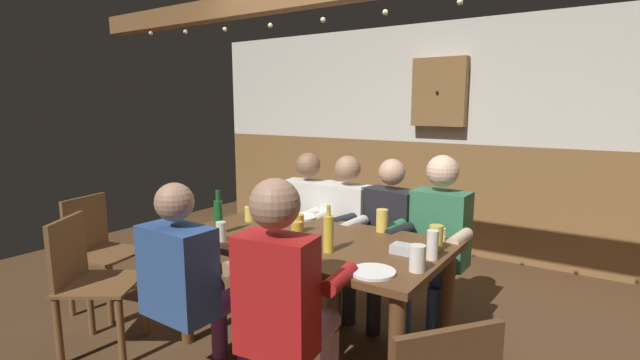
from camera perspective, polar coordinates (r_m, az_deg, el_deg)
name	(u,v)px	position (r m, az deg, el deg)	size (l,w,h in m)	color
ground_plane	(314,348)	(3.15, -0.81, -20.51)	(7.29, 7.29, 0.00)	#4C331E
back_wall_upper	(448,83)	(5.02, 15.90, 11.70)	(6.08, 0.12, 1.25)	beige
back_wall_wainscot	(443,196)	(5.11, 15.28, -2.02)	(6.08, 0.12, 1.18)	brown
dining_table	(312,254)	(2.87, -1.03, -9.36)	(1.66, 0.93, 0.75)	brown
person_0	(305,217)	(3.72, -1.90, -4.75)	(0.58, 0.60, 1.19)	silver
person_1	(342,224)	(3.52, 2.83, -5.65)	(0.52, 0.52, 1.19)	silver
person_2	(385,232)	(3.36, 8.18, -6.55)	(0.58, 0.56, 1.19)	black
person_3	(436,236)	(3.22, 14.50, -6.84)	(0.54, 0.52, 1.24)	#33724C
person_4	(190,277)	(2.60, -16.09, -11.69)	(0.55, 0.54, 1.18)	#2D4C84
person_5	(285,297)	(2.16, -4.40, -14.57)	(0.53, 0.55, 1.27)	#AD1919
chair_empty_near_right	(89,280)	(3.29, -27.24, -11.17)	(0.61, 0.61, 0.88)	brown
chair_empty_far_end	(99,249)	(3.91, -26.19, -7.87)	(0.53, 0.53, 0.88)	brown
table_candle	(443,235)	(2.86, 15.27, -6.70)	(0.04, 0.04, 0.08)	#F9E08C
condiment_caddy	(404,249)	(2.59, 10.61, -8.61)	(0.14, 0.10, 0.05)	#B2B7BC
plate_0	(299,217)	(3.33, -2.63, -4.68)	(0.26, 0.26, 0.01)	white
plate_1	(373,272)	(2.28, 6.74, -11.48)	(0.23, 0.23, 0.01)	white
bottle_0	(328,233)	(2.54, 1.08, -6.73)	(0.06, 0.06, 0.27)	gold
bottle_1	(218,216)	(2.98, -12.74, -4.42)	(0.06, 0.06, 0.28)	#195923
pint_glass_0	(297,231)	(2.78, -2.95, -6.45)	(0.07, 0.07, 0.11)	gold
pint_glass_1	(417,258)	(2.33, 12.23, -9.66)	(0.08, 0.08, 0.13)	white
pint_glass_2	(436,238)	(2.67, 14.48, -7.09)	(0.08, 0.08, 0.14)	#E5C64C
pint_glass_3	(299,223)	(2.95, -2.70, -5.52)	(0.07, 0.07, 0.12)	gold
pint_glass_4	(382,221)	(2.98, 7.87, -5.10)	(0.08, 0.08, 0.15)	#E5C64C
pint_glass_5	(221,231)	(2.83, -12.41, -6.36)	(0.06, 0.06, 0.12)	white
pint_glass_6	(432,245)	(2.51, 14.06, -7.98)	(0.06, 0.06, 0.16)	white
pint_glass_7	(250,214)	(3.26, -8.87, -4.27)	(0.07, 0.07, 0.10)	#E5C64C
wall_dart_cabinet	(439,92)	(4.90, 14.88, 10.71)	(0.56, 0.15, 0.70)	brown
string_lights	(353,12)	(3.19, 4.19, 20.48)	(4.29, 0.04, 0.11)	#F9EAB2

